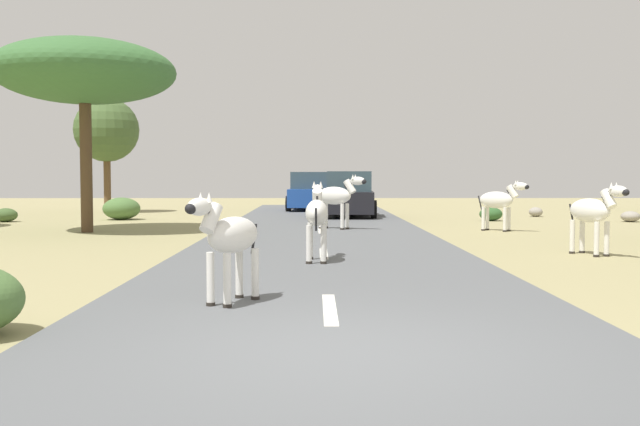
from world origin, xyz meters
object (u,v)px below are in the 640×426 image
at_px(car_0, 311,193).
at_px(tree_3, 85,73).
at_px(zebra_1, 499,201).
at_px(bush_2, 491,214).
at_px(bush_4, 122,209).
at_px(rock_1, 536,212).
at_px(zebra_4, 337,196).
at_px(rock_0, 630,216).
at_px(zebra_0, 229,237).
at_px(tree_4, 106,130).
at_px(zebra_3, 593,212).
at_px(bush_1, 6,215).
at_px(car_1, 349,196).
at_px(zebra_2, 317,214).

bearing_deg(car_0, tree_3, -114.42).
xyz_separation_m(zebra_1, bush_2, (0.93, 4.73, -0.65)).
distance_m(tree_3, bush_2, 14.54).
bearing_deg(bush_4, rock_1, 6.61).
xyz_separation_m(zebra_4, rock_0, (10.49, 3.97, -0.83)).
height_order(zebra_1, bush_4, zebra_1).
relative_size(tree_3, rock_0, 8.30).
relative_size(zebra_1, rock_1, 2.79).
xyz_separation_m(zebra_0, tree_4, (-8.08, 22.69, 2.73)).
height_order(zebra_4, bush_4, zebra_4).
bearing_deg(zebra_3, rock_1, -125.28).
relative_size(zebra_0, bush_1, 1.73).
distance_m(car_1, bush_1, 12.47).
bearing_deg(zebra_3, zebra_0, 17.73).
relative_size(zebra_3, tree_4, 0.30).
bearing_deg(bush_4, bush_1, -161.83).
bearing_deg(bush_2, zebra_1, -101.13).
xyz_separation_m(rock_0, rock_1, (-2.36, 3.20, -0.00)).
height_order(bush_2, rock_0, bush_2).
relative_size(zebra_2, rock_0, 2.38).
height_order(zebra_0, bush_2, zebra_0).
relative_size(car_0, bush_2, 5.39).
bearing_deg(tree_3, zebra_3, -26.26).
bearing_deg(tree_4, bush_1, -105.72).
bearing_deg(bush_2, tree_3, -158.51).
bearing_deg(bush_4, tree_3, -84.27).
xyz_separation_m(zebra_1, rock_1, (3.36, 7.34, -0.71)).
relative_size(tree_3, bush_4, 4.01).
bearing_deg(car_1, rock_1, 8.27).
relative_size(zebra_4, tree_4, 0.32).
distance_m(zebra_4, rock_1, 10.87).
relative_size(zebra_4, car_1, 0.37).
relative_size(tree_4, bush_4, 3.68).
xyz_separation_m(bush_1, bush_2, (17.25, 0.47, 0.00)).
relative_size(zebra_3, rock_1, 2.81).
distance_m(bush_1, rock_0, 22.04).
xyz_separation_m(car_0, tree_4, (-8.93, -1.32, 2.76)).
height_order(zebra_4, tree_4, tree_4).
bearing_deg(tree_3, car_1, 41.48).
height_order(tree_4, rock_0, tree_4).
relative_size(zebra_4, rock_0, 2.45).
height_order(zebra_0, tree_4, tree_4).
bearing_deg(zebra_4, car_1, -153.45).
bearing_deg(zebra_2, bush_4, 120.06).
height_order(bush_2, bush_4, bush_4).
distance_m(zebra_1, car_1, 7.79).
bearing_deg(zebra_1, zebra_4, -52.42).
distance_m(zebra_3, rock_0, 11.89).
relative_size(tree_4, bush_2, 6.13).
bearing_deg(zebra_1, car_0, -115.06).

